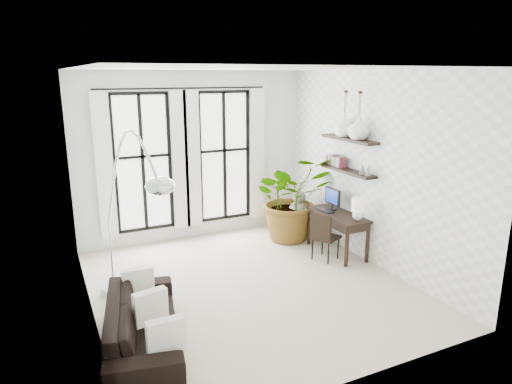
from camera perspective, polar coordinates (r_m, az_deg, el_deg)
floor at (r=7.11m, az=-0.85°, el=-11.56°), size 5.00×5.00×0.00m
ceiling at (r=6.38m, az=-0.96°, el=15.18°), size 5.00×5.00×0.00m
wall_left at (r=6.01m, az=-20.77°, el=-1.15°), size 0.00×5.00×5.00m
wall_right at (r=7.76m, az=14.39°, el=2.72°), size 0.00×5.00×5.00m
wall_back at (r=8.85m, az=-7.71°, el=4.47°), size 4.50×0.00×4.50m
windows at (r=8.73m, az=-8.81°, el=4.02°), size 3.26×0.13×2.65m
wall_shelves at (r=8.06m, az=11.26°, el=4.25°), size 0.25×1.30×0.60m
sofa at (r=5.69m, az=-13.95°, el=-15.75°), size 1.18×2.16×0.60m
throw_pillows at (r=5.61m, az=-13.05°, el=-13.80°), size 0.40×1.52×0.40m
plant at (r=8.77m, az=4.46°, el=-0.67°), size 1.57×1.38×1.67m
desk at (r=8.13m, az=10.36°, el=-3.04°), size 0.53×1.26×1.14m
desk_chair at (r=7.89m, az=8.43°, el=-5.21°), size 0.53×0.53×0.85m
arc_lamp at (r=5.88m, az=-15.59°, el=2.21°), size 0.75×1.89×2.49m
buddha at (r=9.03m, az=5.35°, el=-3.18°), size 0.52×0.52×0.93m
vase_a at (r=7.75m, az=12.74°, el=7.80°), size 0.37×0.37×0.38m
vase_b at (r=8.07m, az=10.98°, el=8.14°), size 0.37×0.37×0.38m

